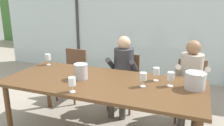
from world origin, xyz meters
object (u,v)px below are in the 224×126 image
at_px(chair_near_curtain, 73,70).
at_px(person_charcoal_jacket, 123,69).
at_px(dining_table, 102,86).
at_px(wine_glass_near_bucket, 48,58).
at_px(chair_left_of_center, 125,77).
at_px(wine_glass_spare_empty, 72,82).
at_px(ice_bucket_secondary, 195,80).
at_px(wine_glass_by_right_taster, 143,77).
at_px(chair_center, 191,85).
at_px(wine_glass_center_pour, 156,72).
at_px(person_beige_jumper, 191,76).
at_px(wine_glass_by_left_taster, 171,77).
at_px(ice_bucket_primary, 81,71).

distance_m(chair_near_curtain, person_charcoal_jacket, 1.01).
relative_size(dining_table, wine_glass_near_bucket, 14.65).
relative_size(chair_left_of_center, wine_glass_spare_empty, 5.15).
bearing_deg(dining_table, wine_glass_spare_empty, -112.98).
bearing_deg(ice_bucket_secondary, person_charcoal_jacket, 149.43).
bearing_deg(wine_glass_by_right_taster, chair_center, 59.69).
bearing_deg(wine_glass_center_pour, person_beige_jumper, 52.25).
xyz_separation_m(person_beige_jumper, wine_glass_by_right_taster, (-0.53, -0.80, 0.19)).
bearing_deg(chair_center, person_charcoal_jacket, -177.83).
bearing_deg(person_charcoal_jacket, chair_near_curtain, 169.18).
bearing_deg(person_charcoal_jacket, wine_glass_by_left_taster, -41.87).
height_order(chair_near_curtain, person_charcoal_jacket, person_charcoal_jacket).
relative_size(wine_glass_by_left_taster, wine_glass_by_right_taster, 1.00).
distance_m(chair_near_curtain, ice_bucket_primary, 1.23).
bearing_deg(chair_left_of_center, person_charcoal_jacket, -89.09).
height_order(wine_glass_near_bucket, wine_glass_spare_empty, same).
bearing_deg(chair_left_of_center, wine_glass_by_left_taster, -40.86).
bearing_deg(chair_center, chair_near_curtain, 175.27).
xyz_separation_m(person_charcoal_jacket, wine_glass_near_bucket, (-1.11, -0.42, 0.19)).
bearing_deg(ice_bucket_secondary, chair_left_of_center, 144.91).
bearing_deg(person_beige_jumper, wine_glass_center_pour, -132.07).
relative_size(chair_center, person_charcoal_jacket, 0.74).
bearing_deg(chair_near_curtain, wine_glass_spare_empty, -56.17).
bearing_deg(wine_glass_center_pour, wine_glass_near_bucket, 176.23).
xyz_separation_m(chair_center, ice_bucket_primary, (-1.36, -0.94, 0.35)).
relative_size(dining_table, wine_glass_spare_empty, 14.65).
height_order(person_charcoal_jacket, person_beige_jumper, same).
bearing_deg(wine_glass_near_bucket, person_beige_jumper, 11.14).
height_order(chair_left_of_center, wine_glass_by_left_taster, wine_glass_by_left_taster).
bearing_deg(chair_near_curtain, wine_glass_by_left_taster, -20.13).
distance_m(chair_center, wine_glass_center_pour, 0.86).
height_order(chair_center, wine_glass_spare_empty, wine_glass_spare_empty).
xyz_separation_m(dining_table, person_charcoal_jacket, (0.01, 0.81, -0.01)).
distance_m(chair_left_of_center, wine_glass_near_bucket, 1.29).
relative_size(ice_bucket_primary, ice_bucket_secondary, 0.83).
relative_size(ice_bucket_secondary, wine_glass_by_right_taster, 1.40).
bearing_deg(chair_center, wine_glass_near_bucket, -170.13).
bearing_deg(wine_glass_by_right_taster, person_beige_jumper, 56.55).
distance_m(chair_near_curtain, ice_bucket_secondary, 2.26).
bearing_deg(person_beige_jumper, ice_bucket_primary, -153.04).
distance_m(wine_glass_near_bucket, wine_glass_by_right_taster, 1.66).
xyz_separation_m(person_beige_jumper, wine_glass_center_pour, (-0.42, -0.54, 0.19)).
xyz_separation_m(chair_center, ice_bucket_secondary, (0.05, -0.77, 0.35)).
bearing_deg(wine_glass_near_bucket, wine_glass_by_left_taster, -7.09).
bearing_deg(wine_glass_near_bucket, ice_bucket_secondary, -5.87).
xyz_separation_m(person_charcoal_jacket, person_beige_jumper, (1.04, 0.00, 0.00)).
height_order(chair_near_curtain, ice_bucket_secondary, ice_bucket_secondary).
distance_m(person_beige_jumper, ice_bucket_secondary, 0.67).
height_order(ice_bucket_secondary, wine_glass_near_bucket, ice_bucket_secondary).
height_order(person_beige_jumper, wine_glass_center_pour, person_beige_jumper).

